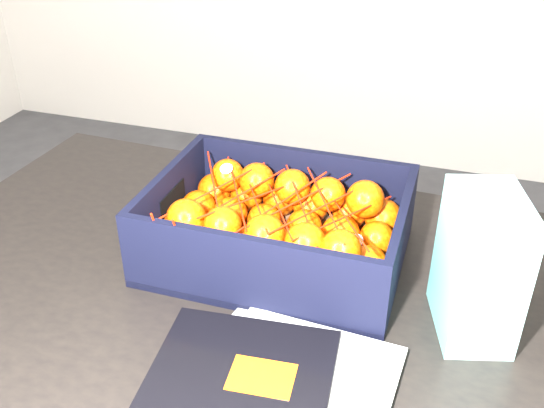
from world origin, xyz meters
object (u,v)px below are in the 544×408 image
(magazine_stack, at_px, (259,406))
(table, at_px, (274,366))
(produce_crate, at_px, (278,236))
(retail_carton, at_px, (479,267))

(magazine_stack, bearing_deg, table, 102.14)
(magazine_stack, xyz_separation_m, produce_crate, (-0.07, 0.29, 0.03))
(table, bearing_deg, retail_carton, 12.51)
(table, height_order, retail_carton, retail_carton)
(table, xyz_separation_m, produce_crate, (-0.03, 0.13, 0.14))
(magazine_stack, height_order, produce_crate, produce_crate)
(table, xyz_separation_m, magazine_stack, (0.04, -0.16, 0.11))
(magazine_stack, bearing_deg, produce_crate, 103.43)
(table, distance_m, produce_crate, 0.19)
(produce_crate, distance_m, retail_carton, 0.30)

